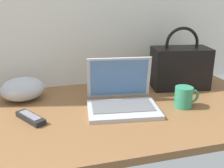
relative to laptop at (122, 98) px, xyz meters
The scene contains 6 objects.
desk 0.11m from the laptop, behind, with size 1.60×0.76×0.03m.
laptop is the anchor object (origin of this frame).
coffee_mug 0.28m from the laptop, 14.06° to the right, with size 0.12×0.08×0.10m.
remote_control_far 0.40m from the laptop, behind, with size 0.12×0.16×0.02m.
handbag 0.43m from the laptop, 25.16° to the left, with size 0.32×0.20×0.33m.
cushion 0.48m from the laptop, 153.53° to the left, with size 0.21×0.18×0.11m, color #B2B7C1.
Camera 1 is at (-0.25, -1.06, 0.53)m, focal length 42.83 mm.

